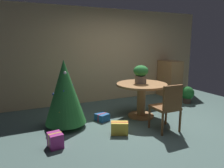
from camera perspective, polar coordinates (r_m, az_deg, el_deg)
name	(u,v)px	position (r m, az deg, el deg)	size (l,w,h in m)	color
ground_plane	(155,124)	(4.59, 11.48, -10.47)	(6.60, 6.60, 0.00)	#4C6660
back_wall_panel	(111,56)	(6.19, -0.28, 7.68)	(6.00, 0.10, 2.60)	tan
round_dining_table	(141,93)	(4.82, 7.95, -2.51)	(1.13, 1.13, 0.77)	#9E6B3D
flower_vase	(141,73)	(4.76, 7.76, 2.89)	(0.33, 0.33, 0.41)	#665B51
wooden_chair_near	(168,105)	(4.12, 14.84, -5.58)	(0.46, 0.45, 0.92)	brown
holiday_tree	(65,92)	(4.23, -12.62, -2.09)	(0.81, 0.81, 1.35)	brown
gift_box_blue	(102,117)	(4.66, -2.68, -8.90)	(0.31, 0.32, 0.15)	#1E569E
gift_box_gold	(120,128)	(3.99, 2.05, -11.82)	(0.36, 0.30, 0.24)	gold
gift_box_purple	(55,140)	(3.65, -15.06, -14.44)	(0.24, 0.27, 0.24)	#9E287A
wooden_cabinet	(169,78)	(6.90, 15.24, 1.45)	(0.49, 0.70, 1.12)	#B27F4C
potted_plant	(187,94)	(6.25, 19.67, -2.54)	(0.36, 0.36, 0.47)	#4C382D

